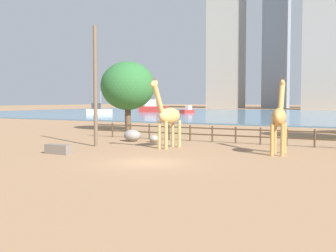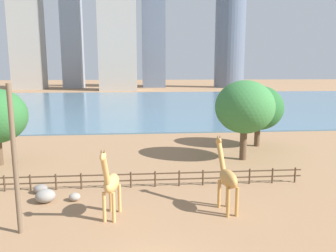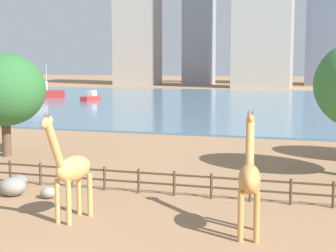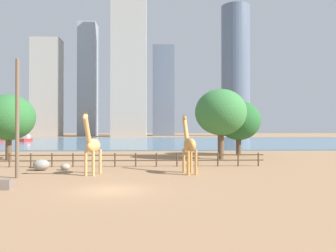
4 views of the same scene
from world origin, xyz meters
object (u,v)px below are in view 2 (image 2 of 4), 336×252
(utility_pole, at_px, (15,161))
(giraffe_companion, at_px, (227,178))
(giraffe_tall, at_px, (111,184))
(tree_center_broad, at_px, (258,108))
(boulder_near_fence, at_px, (45,196))
(boulder_small, at_px, (41,189))
(boulder_by_pole, at_px, (75,197))
(tree_right_tall, at_px, (245,107))
(boat_sailboat, at_px, (11,104))

(utility_pole, bearing_deg, giraffe_companion, 8.69)
(giraffe_tall, bearing_deg, tree_center_broad, 149.28)
(boulder_near_fence, xyz_separation_m, boulder_small, (-0.87, 1.85, -0.14))
(utility_pole, bearing_deg, boulder_by_pole, 63.62)
(boulder_by_pole, xyz_separation_m, tree_right_tall, (15.62, 9.70, 5.28))
(utility_pole, bearing_deg, tree_right_tall, 38.54)
(giraffe_tall, height_order, boulder_by_pole, giraffe_tall)
(giraffe_tall, relative_size, giraffe_companion, 1.00)
(giraffe_tall, relative_size, boat_sailboat, 1.11)
(boulder_by_pole, height_order, boat_sailboat, boat_sailboat)
(giraffe_tall, bearing_deg, boat_sailboat, -144.43)
(boat_sailboat, bearing_deg, giraffe_companion, 39.95)
(tree_center_broad, height_order, tree_right_tall, tree_right_tall)
(giraffe_tall, height_order, boat_sailboat, giraffe_tall)
(giraffe_tall, distance_m, giraffe_companion, 7.65)
(tree_right_tall, xyz_separation_m, boat_sailboat, (-43.04, 52.55, -4.74))
(boulder_near_fence, distance_m, boat_sailboat, 67.32)
(boulder_by_pole, bearing_deg, boat_sailboat, 113.78)
(boulder_by_pole, distance_m, boulder_small, 3.38)
(boulder_by_pole, bearing_deg, boulder_small, 149.02)
(giraffe_companion, distance_m, boulder_small, 14.27)
(tree_center_broad, bearing_deg, boulder_small, -148.10)
(utility_pole, relative_size, boulder_near_fence, 6.25)
(giraffe_companion, distance_m, boulder_near_fence, 12.96)
(utility_pole, relative_size, boulder_small, 8.34)
(giraffe_tall, xyz_separation_m, boulder_near_fence, (-4.95, 2.93, -1.81))
(boulder_near_fence, xyz_separation_m, tree_center_broad, (21.31, 15.65, 4.28))
(tree_center_broad, distance_m, boat_sailboat, 66.16)
(utility_pole, bearing_deg, boat_sailboat, 110.65)
(giraffe_tall, distance_m, tree_center_broad, 24.89)
(boulder_by_pole, xyz_separation_m, boulder_small, (-2.90, 1.74, 0.05))
(giraffe_tall, bearing_deg, giraffe_companion, 104.03)
(tree_center_broad, relative_size, tree_right_tall, 0.90)
(boulder_by_pole, relative_size, boulder_small, 0.79)
(boat_sailboat, bearing_deg, boulder_small, 31.66)
(utility_pole, height_order, boulder_small, utility_pole)
(boulder_small, height_order, boat_sailboat, boat_sailboat)
(utility_pole, distance_m, boulder_small, 7.48)
(boulder_by_pole, bearing_deg, utility_pole, -116.38)
(giraffe_companion, xyz_separation_m, boulder_by_pole, (-10.56, 2.59, -2.03))
(utility_pole, xyz_separation_m, boat_sailboat, (-25.17, 66.79, -3.52))
(boulder_small, bearing_deg, utility_pole, -84.14)
(giraffe_companion, distance_m, boulder_by_pole, 11.06)
(giraffe_companion, xyz_separation_m, boulder_small, (-13.45, 4.33, -1.98))
(boulder_small, relative_size, boat_sailboat, 0.24)
(giraffe_companion, bearing_deg, utility_pole, 90.73)
(boulder_by_pole, bearing_deg, tree_right_tall, 31.83)
(giraffe_tall, bearing_deg, utility_pole, -63.12)
(boat_sailboat, bearing_deg, boulder_near_fence, 31.75)
(giraffe_tall, xyz_separation_m, boulder_small, (-5.81, 4.78, -1.95))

